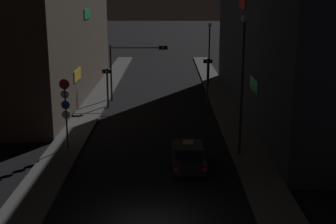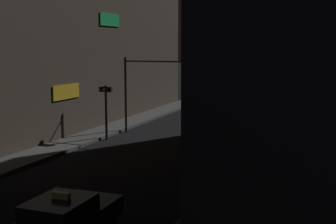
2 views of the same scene
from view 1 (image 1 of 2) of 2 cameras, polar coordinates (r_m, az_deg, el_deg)
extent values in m
cube|color=#4C4C4C|center=(44.18, -8.53, 1.91)|extent=(2.14, 54.19, 0.18)
cube|color=#4C4C4C|center=(43.97, 6.34, 1.93)|extent=(2.14, 54.19, 0.18)
cube|color=#473D33|center=(45.57, -17.63, 12.34)|extent=(11.72, 28.97, 16.80)
cube|color=yellow|center=(39.04, -11.22, 4.53)|extent=(0.08, 2.80, 0.90)
cube|color=#26CC66|center=(44.22, -10.09, 11.86)|extent=(0.08, 2.80, 0.90)
cube|color=#26CC66|center=(32.30, 10.53, 3.28)|extent=(0.08, 2.80, 0.90)
cube|color=red|center=(38.10, 9.13, 13.13)|extent=(0.08, 2.80, 0.90)
cube|color=black|center=(26.19, 2.41, -5.55)|extent=(1.85, 4.42, 0.60)
cube|color=black|center=(25.81, 2.44, -4.55)|extent=(1.61, 2.00, 0.50)
cube|color=red|center=(24.05, 0.90, -7.15)|extent=(0.24, 0.06, 0.16)
cube|color=red|center=(24.13, 4.49, -7.11)|extent=(0.24, 0.06, 0.16)
cylinder|color=black|center=(27.54, 0.58, -5.18)|extent=(0.23, 0.64, 0.64)
cylinder|color=black|center=(27.62, 3.91, -5.15)|extent=(0.23, 0.64, 0.64)
cylinder|color=black|center=(24.99, 0.72, -7.28)|extent=(0.23, 0.64, 0.64)
cylinder|color=black|center=(25.08, 4.41, -7.24)|extent=(0.23, 0.64, 0.64)
cube|color=#F4E08C|center=(25.80, 2.44, -3.75)|extent=(0.56, 0.19, 0.20)
cylinder|color=#2D2D33|center=(42.20, -7.14, 4.78)|extent=(0.16, 0.16, 5.11)
cylinder|color=#2D2D33|center=(41.65, -3.98, 7.93)|extent=(4.73, 0.10, 0.10)
cube|color=black|center=(41.56, -0.69, 7.95)|extent=(0.80, 0.28, 0.32)
sphere|color=#3F0C0C|center=(41.39, -1.04, 7.92)|extent=(0.20, 0.20, 0.20)
sphere|color=yellow|center=(41.39, -0.69, 7.92)|extent=(0.20, 0.20, 0.20)
sphere|color=#0C3319|center=(41.39, -0.34, 7.92)|extent=(0.20, 0.20, 0.20)
cylinder|color=#2D2D33|center=(39.69, -7.58, 2.93)|extent=(0.16, 0.16, 3.44)
cube|color=black|center=(39.42, -7.65, 5.02)|extent=(0.80, 0.28, 0.32)
sphere|color=#3F0C0C|center=(39.28, -8.04, 4.98)|extent=(0.20, 0.20, 0.20)
sphere|color=yellow|center=(39.25, -7.68, 4.98)|extent=(0.20, 0.20, 0.20)
sphere|color=#0C3319|center=(39.22, -7.32, 4.98)|extent=(0.20, 0.20, 0.20)
cylinder|color=#2D2D33|center=(42.12, 4.83, 3.98)|extent=(0.16, 0.16, 3.89)
cube|color=black|center=(41.84, 4.87, 6.27)|extent=(0.80, 0.28, 0.32)
sphere|color=#3F0C0C|center=(41.65, 4.55, 6.24)|extent=(0.20, 0.20, 0.20)
sphere|color=yellow|center=(41.67, 4.89, 6.23)|extent=(0.20, 0.20, 0.20)
sphere|color=#0C3319|center=(41.69, 5.24, 6.23)|extent=(0.20, 0.20, 0.20)
cylinder|color=#2D2D33|center=(29.01, -12.57, -0.42)|extent=(0.10, 0.10, 4.23)
cylinder|color=red|center=(28.56, -12.79, 3.38)|extent=(0.63, 0.03, 0.63)
cylinder|color=white|center=(28.69, -12.72, 2.17)|extent=(0.52, 0.03, 0.52)
cylinder|color=blue|center=(28.83, -12.65, 0.86)|extent=(0.55, 0.03, 0.55)
cylinder|color=white|center=(28.98, -12.58, -0.32)|extent=(0.54, 0.03, 0.54)
cylinder|color=#2D2D33|center=(27.32, 9.02, 2.68)|extent=(0.16, 0.16, 7.81)
sphere|color=#EAE5C6|center=(26.79, 9.38, 11.33)|extent=(0.42, 0.42, 0.42)
cylinder|color=#2D2D33|center=(48.79, 5.02, 6.90)|extent=(0.16, 0.16, 6.02)
sphere|color=#EAE5C6|center=(48.47, 5.11, 10.67)|extent=(0.41, 0.41, 0.41)
camera|label=2|loc=(16.52, 32.35, -0.64)|focal=49.25mm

